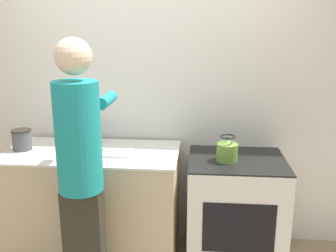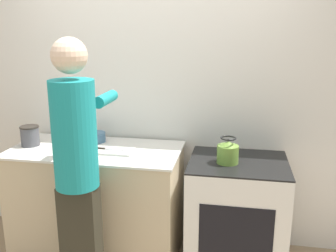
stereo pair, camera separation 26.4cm
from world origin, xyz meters
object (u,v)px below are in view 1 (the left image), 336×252
bowl_prep (90,139)px  canister_jar (22,140)px  kettle (227,150)px  oven (235,212)px  cutting_board (109,153)px  knife (106,151)px  person (81,165)px

bowl_prep → canister_jar: size_ratio=1.04×
kettle → canister_jar: bearing=178.3°
canister_jar → oven: bearing=-0.1°
cutting_board → kettle: 0.92m
cutting_board → knife: (-0.03, 0.01, 0.01)m
bowl_prep → person: bearing=-77.6°
person → kettle: (0.98, 0.50, -0.04)m
kettle → canister_jar: size_ratio=1.19×
knife → kettle: (0.95, -0.02, 0.04)m
oven → person: 1.33m
oven → bowl_prep: 1.35m
kettle → bowl_prep: 1.17m
knife → oven: bearing=3.3°
cutting_board → knife: size_ratio=1.40×
canister_jar → cutting_board: bearing=-3.5°
person → canister_jar: bearing=140.4°
person → knife: person is taller
oven → cutting_board: cutting_board is taller
oven → person: size_ratio=0.49×
oven → canister_jar: 1.82m
person → canister_jar: (-0.66, 0.55, -0.01)m
oven → cutting_board: bearing=-177.7°
canister_jar → kettle: bearing=-1.7°
cutting_board → bowl_prep: bearing=132.1°
bowl_prep → knife: bearing=-49.8°
oven → canister_jar: canister_jar is taller
oven → bowl_prep: (-1.23, 0.21, 0.52)m
person → canister_jar: 0.86m
oven → knife: (-1.03, -0.03, 0.50)m
kettle → canister_jar: 1.64m
knife → canister_jar: bearing=179.3°
bowl_prep → canister_jar: (-0.50, -0.20, 0.04)m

